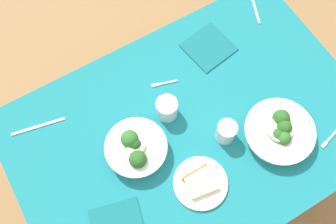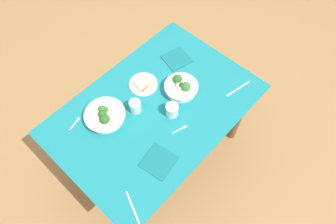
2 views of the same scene
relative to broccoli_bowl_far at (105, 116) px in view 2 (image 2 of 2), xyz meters
name	(u,v)px [view 2 (image 2 of 2)]	position (x,y,z in m)	size (l,w,h in m)	color
ground_plane	(158,153)	(0.26, -0.18, -0.76)	(6.00, 6.00, 0.00)	#9E7547
dining_table	(156,117)	(0.26, -0.18, -0.15)	(1.32, 0.90, 0.73)	#197A84
broccoli_bowl_far	(105,116)	(0.00, 0.00, 0.00)	(0.26, 0.26, 0.09)	silver
broccoli_bowl_near	(181,87)	(0.48, -0.21, 0.00)	(0.22, 0.22, 0.10)	white
bread_side_plate	(143,84)	(0.34, 0.01, -0.02)	(0.19, 0.19, 0.03)	silver
water_glass_center	(172,110)	(0.31, -0.28, 0.01)	(0.08, 0.08, 0.09)	silver
water_glass_side	(135,106)	(0.17, -0.10, 0.01)	(0.07, 0.07, 0.09)	silver
fork_by_far_bowl	(75,123)	(-0.15, 0.11, -0.03)	(0.10, 0.03, 0.00)	#B7B7BC
fork_by_near_bowl	(180,129)	(0.26, -0.40, -0.03)	(0.10, 0.04, 0.00)	#B7B7BC
table_knife_left	(238,89)	(0.75, -0.48, -0.03)	(0.21, 0.01, 0.00)	#B7B7BC
table_knife_right	(133,208)	(-0.27, -0.53, -0.03)	(0.20, 0.01, 0.00)	#B7B7BC
napkin_folded_upper	(159,161)	(0.02, -0.45, -0.03)	(0.18, 0.17, 0.01)	#156870
napkin_folded_lower	(177,59)	(0.66, 0.00, -0.03)	(0.17, 0.17, 0.01)	#156870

